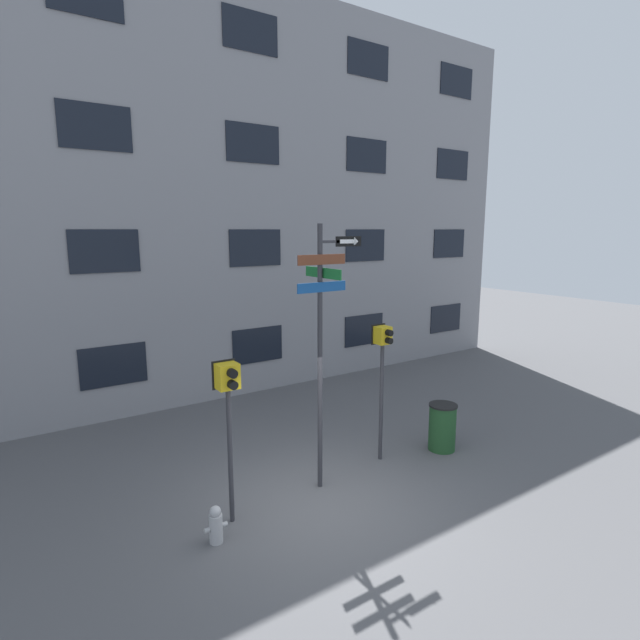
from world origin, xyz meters
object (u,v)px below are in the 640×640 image
pedestrian_signal_right (382,357)px  trash_bin (442,427)px  pedestrian_signal_left (228,397)px  fire_hydrant (216,525)px  street_sign_pole (323,332)px

pedestrian_signal_right → trash_bin: pedestrian_signal_right is taller
pedestrian_signal_left → fire_hydrant: pedestrian_signal_left is taller
pedestrian_signal_right → trash_bin: 2.23m
pedestrian_signal_right → fire_hydrant: bearing=-169.4°
fire_hydrant → pedestrian_signal_right: bearing=10.6°
trash_bin → pedestrian_signal_left: bearing=179.5°
street_sign_pole → trash_bin: (3.03, -0.17, -2.42)m
fire_hydrant → pedestrian_signal_left: bearing=41.3°
pedestrian_signal_left → trash_bin: size_ratio=2.64×
fire_hydrant → trash_bin: size_ratio=0.58×
fire_hydrant → trash_bin: bearing=3.7°
street_sign_pole → trash_bin: size_ratio=4.71×
pedestrian_signal_right → trash_bin: (1.42, -0.40, -1.68)m
street_sign_pole → pedestrian_signal_right: size_ratio=1.69×
street_sign_pole → fire_hydrant: (-2.34, -0.51, -2.65)m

